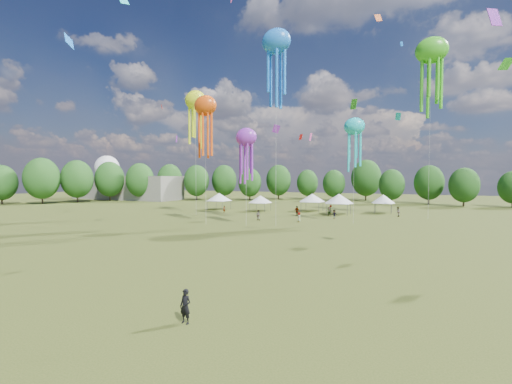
% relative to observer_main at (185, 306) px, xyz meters
% --- Properties ---
extents(ground, '(300.00, 300.00, 0.00)m').
position_rel_observer_main_xyz_m(ground, '(-6.91, 1.93, -0.88)').
color(ground, '#384416').
rests_on(ground, ground).
extents(observer_main, '(0.68, 0.48, 1.77)m').
position_rel_observer_main_xyz_m(observer_main, '(0.00, 0.00, 0.00)').
color(observer_main, black).
rests_on(observer_main, ground).
extents(spectator_near, '(0.97, 0.81, 1.80)m').
position_rel_observer_main_xyz_m(spectator_near, '(-13.39, 39.40, 0.02)').
color(spectator_near, gray).
rests_on(spectator_near, ground).
extents(spectators_far, '(34.52, 16.95, 1.93)m').
position_rel_observer_main_xyz_m(spectators_far, '(-3.28, 50.36, 0.00)').
color(spectators_far, gray).
rests_on(spectators_far, ground).
extents(festival_tents, '(40.69, 12.37, 4.24)m').
position_rel_observer_main_xyz_m(festival_tents, '(-11.37, 56.24, 2.14)').
color(festival_tents, '#47474C').
rests_on(festival_tents, ground).
extents(show_kites, '(46.72, 25.73, 32.31)m').
position_rel_observer_main_xyz_m(show_kites, '(-5.08, 42.43, 21.33)').
color(show_kites, '#EB4E0E').
rests_on(show_kites, ground).
extents(small_kites, '(75.52, 65.96, 42.72)m').
position_rel_observer_main_xyz_m(small_kites, '(-7.19, 43.16, 28.91)').
color(small_kites, '#EB4E0E').
rests_on(small_kites, ground).
extents(treeline, '(201.57, 95.24, 13.43)m').
position_rel_observer_main_xyz_m(treeline, '(-10.78, 64.44, 5.66)').
color(treeline, '#38281C').
rests_on(treeline, ground).
extents(hangar, '(40.00, 12.00, 8.00)m').
position_rel_observer_main_xyz_m(hangar, '(-78.91, 73.93, 3.12)').
color(hangar, gray).
rests_on(hangar, ground).
extents(radome, '(9.00, 9.00, 16.00)m').
position_rel_observer_main_xyz_m(radome, '(-94.91, 79.93, 9.10)').
color(radome, white).
rests_on(radome, ground).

